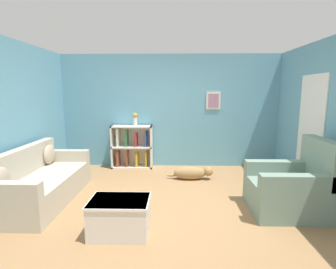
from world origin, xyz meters
The scene contains 9 objects.
ground_plane centered at (0.00, 0.00, 0.00)m, with size 14.00×14.00×0.00m, color #997047.
wall_back centered at (0.00, 2.25, 1.30)m, with size 5.60×0.13×2.60m.
wall_left centered at (-2.55, 0.00, 1.30)m, with size 0.13×5.00×2.60m.
couch centered at (-2.04, 0.08, 0.31)m, with size 0.85×1.97×0.87m.
bookshelf centered at (-0.88, 2.05, 0.48)m, with size 0.94×0.32×0.99m.
recliner_chair centered at (1.84, -0.21, 0.37)m, with size 1.07×0.89×1.09m.
coffee_table centered at (-0.57, -0.88, 0.24)m, with size 0.73×0.53×0.45m.
dog centered at (0.47, 1.20, 0.14)m, with size 0.94×0.24×0.27m.
vase centered at (-0.79, 2.02, 1.15)m, with size 0.11×0.11×0.29m.
Camera 1 is at (0.11, -3.89, 1.76)m, focal length 28.00 mm.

